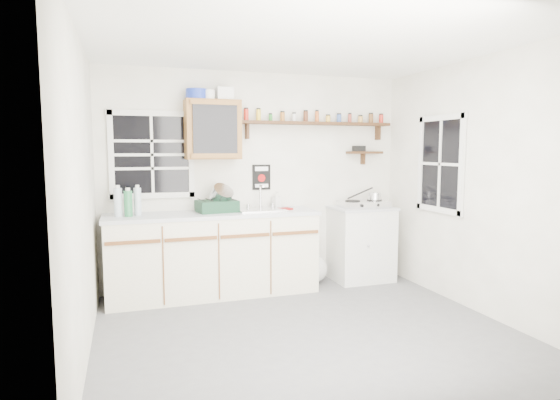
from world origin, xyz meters
The scene contains 18 objects.
room centered at (0.00, 0.00, 1.25)m, with size 3.64×3.24×2.54m.
main_cabinet centered at (-0.58, 1.30, 0.46)m, with size 2.31×0.63×0.92m.
right_cabinet centered at (1.25, 1.32, 0.46)m, with size 0.73×0.57×0.91m.
sink centered at (-0.05, 1.30, 0.93)m, with size 0.52×0.44×0.29m.
upper_cabinet centered at (-0.55, 1.44, 1.82)m, with size 0.60×0.32×0.65m.
upper_cabinet_clutter centered at (-0.60, 1.44, 2.21)m, with size 0.52×0.24×0.14m.
spice_shelf centered at (0.72, 1.51, 1.93)m, with size 1.91×0.18×0.35m.
secondary_shelf centered at (1.36, 1.52, 1.58)m, with size 0.45×0.16×0.24m.
warning_sign centered at (0.05, 1.59, 1.28)m, with size 0.22×0.02×0.30m.
window_back centered at (-1.20, 1.59, 1.55)m, with size 0.93×0.03×0.98m.
window_right centered at (1.79, 0.55, 1.45)m, with size 0.03×0.78×1.08m.
water_bottles centered at (-1.47, 1.30, 1.07)m, with size 0.27×0.15×0.32m.
dish_rack centered at (-0.52, 1.34, 1.02)m, with size 0.46×0.37×0.32m.
soap_bottle centered at (0.22, 1.52, 1.01)m, with size 0.09×0.09×0.19m, color silver.
rag centered at (0.24, 1.28, 0.93)m, with size 0.15×0.12×0.02m, color maroon.
hotplate centered at (1.26, 1.30, 0.95)m, with size 0.62×0.36×0.09m.
saucepan centered at (1.41, 1.31, 1.03)m, with size 0.38×0.24×0.17m.
trash_bag centered at (0.65, 1.36, 0.18)m, with size 0.36×0.33×0.42m.
Camera 1 is at (-1.48, -3.75, 1.61)m, focal length 30.00 mm.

